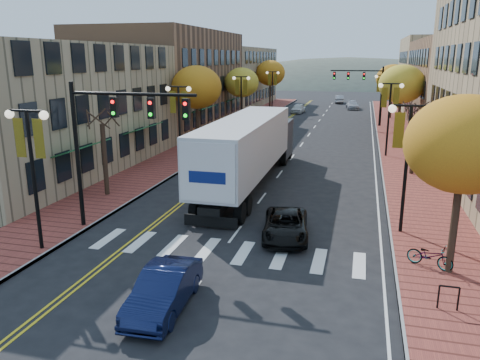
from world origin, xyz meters
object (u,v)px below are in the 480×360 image
Objects in this scene: semi_truck at (251,145)px; black_suv at (286,225)px; navy_sedan at (164,290)px; bicycle at (430,256)px.

semi_truck is 9.50m from black_suv.
semi_truck is at bearing 90.43° from navy_sedan.
semi_truck is 4.29× the size of navy_sedan.
black_suv reaches higher than bicycle.
semi_truck is 4.14× the size of black_suv.
navy_sedan is 2.36× the size of bicycle.
black_suv is (2.85, 7.26, -0.09)m from navy_sedan.
navy_sedan is (0.84, -15.78, -1.93)m from semi_truck.
bicycle is at bearing -26.27° from black_suv.
navy_sedan is at bearing -119.35° from black_suv.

